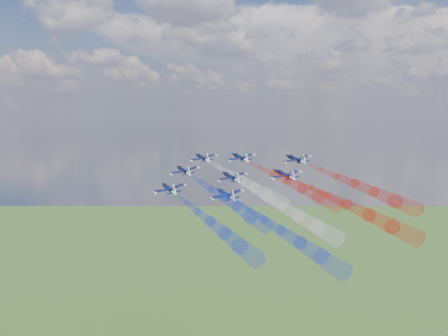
% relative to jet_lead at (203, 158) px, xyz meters
% --- Properties ---
extents(jet_lead, '(16.41, 16.25, 7.36)m').
position_rel_jet_lead_xyz_m(jet_lead, '(0.00, 0.00, 0.00)').
color(jet_lead, black).
extents(trail_lead, '(41.00, 33.15, 13.06)m').
position_rel_jet_lead_xyz_m(trail_lead, '(23.60, -17.76, -5.01)').
color(trail_lead, white).
extents(jet_inner_left, '(16.41, 16.25, 7.36)m').
position_rel_jet_lead_xyz_m(jet_inner_left, '(1.62, -16.22, -3.15)').
color(jet_inner_left, black).
extents(trail_inner_left, '(41.00, 33.15, 13.06)m').
position_rel_jet_lead_xyz_m(trail_inner_left, '(25.22, -33.97, -8.16)').
color(trail_inner_left, '#1A35DF').
extents(jet_inner_right, '(16.41, 16.25, 7.36)m').
position_rel_jet_lead_xyz_m(jet_inner_right, '(15.07, 0.15, 0.60)').
color(jet_inner_right, black).
extents(trail_inner_right, '(41.00, 33.15, 13.06)m').
position_rel_jet_lead_xyz_m(trail_inner_right, '(38.66, -17.61, -4.41)').
color(trail_inner_right, red).
extents(jet_outer_left, '(16.41, 16.25, 7.36)m').
position_rel_jet_lead_xyz_m(jet_outer_left, '(5.89, -32.29, -7.04)').
color(jet_outer_left, black).
extents(trail_outer_left, '(41.00, 33.15, 13.06)m').
position_rel_jet_lead_xyz_m(trail_outer_left, '(29.49, -50.05, -12.05)').
color(trail_outer_left, '#1A35DF').
extents(jet_center_third, '(16.41, 16.25, 7.36)m').
position_rel_jet_lead_xyz_m(jet_center_third, '(19.59, -16.92, -4.34)').
color(jet_center_third, black).
extents(trail_center_third, '(41.00, 33.15, 13.06)m').
position_rel_jet_lead_xyz_m(trail_center_third, '(43.18, -34.68, -9.35)').
color(trail_center_third, white).
extents(jet_outer_right, '(16.41, 16.25, 7.36)m').
position_rel_jet_lead_xyz_m(jet_outer_right, '(34.86, 2.13, 0.55)').
color(jet_outer_right, black).
extents(trail_outer_right, '(41.00, 33.15, 13.06)m').
position_rel_jet_lead_xyz_m(trail_outer_right, '(58.46, -15.62, -4.47)').
color(trail_outer_right, red).
extents(jet_rear_left, '(16.41, 16.25, 7.36)m').
position_rel_jet_lead_xyz_m(jet_rear_left, '(24.13, -29.87, -8.02)').
color(jet_rear_left, black).
extents(trail_rear_left, '(41.00, 33.15, 13.06)m').
position_rel_jet_lead_xyz_m(trail_rear_left, '(47.73, -47.63, -13.03)').
color(trail_rear_left, '#1A35DF').
extents(jet_rear_right, '(16.41, 16.25, 7.36)m').
position_rel_jet_lead_xyz_m(jet_rear_right, '(36.77, -14.49, -3.04)').
color(jet_rear_right, black).
extents(trail_rear_right, '(41.00, 33.15, 13.06)m').
position_rel_jet_lead_xyz_m(trail_rear_right, '(60.37, -32.24, -8.05)').
color(trail_rear_right, red).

